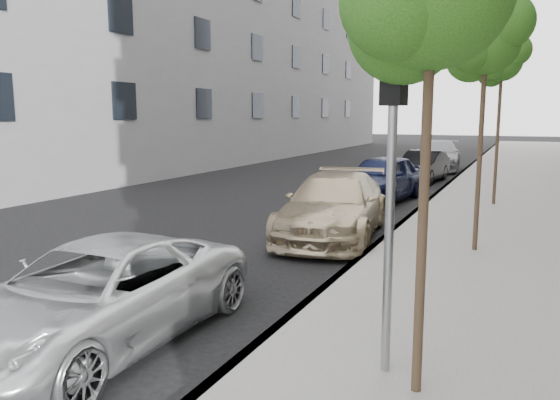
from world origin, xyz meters
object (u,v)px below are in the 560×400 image
Objects in this scene: minivan at (97,295)px; suv at (334,206)px; sedan_blue at (382,178)px; signal_pole at (391,179)px; sedan_black at (423,167)px; tree_far at (503,62)px; sedan_rear at (438,155)px; tree_mid at (488,40)px.

suv is (0.73, 7.23, 0.11)m from minivan.
sedan_blue is at bearing 88.03° from minivan.
sedan_blue reaches higher than suv.
suv is at bearing 128.41° from signal_pole.
minivan is 1.13× the size of sedan_black.
tree_far reaches higher than sedan_rear.
tree_far reaches higher than sedan_black.
suv is 5.95m from sedan_blue.
suv is at bearing -80.69° from sedan_blue.
tree_far reaches higher than sedan_blue.
tree_mid reaches higher than sedan_black.
sedan_blue is 0.86× the size of sedan_rear.
tree_far is 1.10× the size of minivan.
tree_mid is at bearing -16.50° from suv.
sedan_black is at bearing -92.89° from sedan_rear.
minivan is at bearing -107.11° from tree_far.
signal_pole is 19.05m from sedan_black.
tree_mid is 1.09× the size of sedan_blue.
signal_pole is (-0.43, -6.18, -2.13)m from tree_mid.
tree_far is at bearing 103.14° from signal_pole.
signal_pole is at bearing -87.57° from sedan_rear.
tree_far is 0.99× the size of suv.
suv is 1.12× the size of sedan_blue.
tree_mid is at bearing -90.00° from tree_far.
minivan is 1.01× the size of sedan_blue.
tree_mid is at bearing 101.12° from signal_pole.
signal_pole is at bearing -75.92° from sedan_black.
sedan_blue is (-3.64, 6.48, -3.61)m from tree_mid.
sedan_rear is at bearing 88.60° from minivan.
signal_pole reaches higher than sedan_black.
minivan is 0.90× the size of suv.
minivan is (-3.63, -0.51, -1.61)m from signal_pole.
tree_far is 14.34m from minivan.
tree_far reaches higher than signal_pole.
sedan_blue reaches higher than sedan_rear.
tree_mid reaches higher than signal_pole.
sedan_black is 0.77× the size of sedan_rear.
tree_far is at bearing 72.75° from minivan.
tree_far is 1.25× the size of sedan_black.
minivan is at bearing -85.55° from sedan_blue.
suv reaches higher than minivan.
minivan is 24.94m from sedan_rear.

